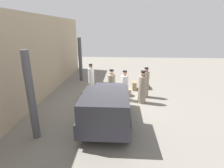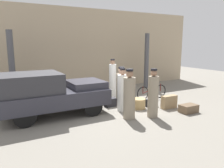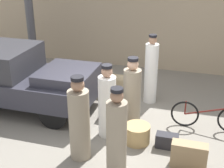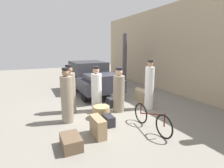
% 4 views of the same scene
% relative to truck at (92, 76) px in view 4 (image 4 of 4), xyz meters
% --- Properties ---
extents(ground_plane, '(30.00, 30.00, 0.00)m').
position_rel_truck_xyz_m(ground_plane, '(2.34, -0.25, -0.87)').
color(ground_plane, gray).
extents(station_building_facade, '(16.00, 0.15, 4.50)m').
position_rel_truck_xyz_m(station_building_facade, '(2.34, 3.83, 1.38)').
color(station_building_facade, tan).
rests_on(station_building_facade, ground).
extents(canopy_pillar_left, '(0.26, 0.26, 3.16)m').
position_rel_truck_xyz_m(canopy_pillar_left, '(-0.98, 2.50, 0.71)').
color(canopy_pillar_left, '#4C4C51').
rests_on(canopy_pillar_left, ground).
extents(truck, '(3.72, 1.82, 1.59)m').
position_rel_truck_xyz_m(truck, '(0.00, 0.00, 0.00)').
color(truck, black).
rests_on(truck, ground).
extents(bicycle, '(1.69, 0.04, 0.69)m').
position_rel_truck_xyz_m(bicycle, '(4.79, 0.13, -0.54)').
color(bicycle, black).
rests_on(bicycle, ground).
extents(wicker_basket, '(0.55, 0.55, 0.40)m').
position_rel_truck_xyz_m(wicker_basket, '(3.34, -0.83, -0.67)').
color(wicker_basket, tan).
rests_on(wicker_basket, ground).
extents(conductor_in_dark_uniform, '(0.35, 0.35, 1.87)m').
position_rel_truck_xyz_m(conductor_in_dark_uniform, '(3.26, 1.20, -0.00)').
color(conductor_in_dark_uniform, white).
rests_on(conductor_in_dark_uniform, ground).
extents(porter_carrying_trunk, '(0.37, 0.37, 1.73)m').
position_rel_truck_xyz_m(porter_carrying_trunk, '(3.17, -1.92, -0.07)').
color(porter_carrying_trunk, gray).
rests_on(porter_carrying_trunk, ground).
extents(porter_standing_middle, '(0.41, 0.41, 1.74)m').
position_rel_truck_xyz_m(porter_standing_middle, '(2.35, -1.65, -0.08)').
color(porter_standing_middle, gray).
rests_on(porter_standing_middle, ground).
extents(porter_lifting_near_truck, '(0.41, 0.41, 1.63)m').
position_rel_truck_xyz_m(porter_lifting_near_truck, '(3.02, 0.00, -0.13)').
color(porter_lifting_near_truck, gray).
rests_on(porter_lifting_near_truck, ground).
extents(porter_with_bicycle, '(0.38, 0.38, 1.67)m').
position_rel_truck_xyz_m(porter_with_bicycle, '(2.63, -0.73, -0.11)').
color(porter_with_bicycle, white).
rests_on(porter_with_bicycle, ground).
extents(suitcase_black_upright, '(0.47, 0.34, 0.35)m').
position_rel_truck_xyz_m(suitcase_black_upright, '(2.48, -0.01, -0.69)').
color(suitcase_black_upright, '#232328').
rests_on(suitcase_black_upright, ground).
extents(trunk_large_brown, '(0.47, 0.24, 0.31)m').
position_rel_truck_xyz_m(trunk_large_brown, '(3.98, -0.85, -0.72)').
color(trunk_large_brown, '#232328').
rests_on(trunk_large_brown, ground).
extents(trunk_barrel_dark, '(0.69, 0.28, 0.59)m').
position_rel_truck_xyz_m(trunk_barrel_dark, '(2.46, 1.43, -0.56)').
color(trunk_barrel_dark, '#9E8966').
rests_on(trunk_barrel_dark, ground).
extents(trunk_umber_medium, '(0.67, 0.25, 0.52)m').
position_rel_truck_xyz_m(trunk_umber_medium, '(4.46, -1.38, -0.61)').
color(trunk_umber_medium, '#937A56').
rests_on(trunk_umber_medium, ground).
extents(suitcase_small_leather, '(0.67, 0.43, 0.30)m').
position_rel_truck_xyz_m(suitcase_small_leather, '(4.72, -2.16, -0.72)').
color(suitcase_small_leather, brown).
rests_on(suitcase_small_leather, ground).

